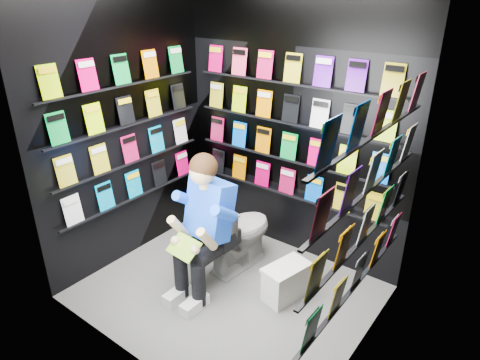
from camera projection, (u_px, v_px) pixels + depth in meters
The scene contains 13 objects.
floor at pixel (227, 292), 3.87m from camera, with size 2.40×2.40×0.00m, color slate.
wall_back at pixel (291, 127), 4.06m from camera, with size 2.40×0.04×2.60m, color black.
wall_front at pixel (123, 206), 2.61m from camera, with size 2.40×0.04×2.60m, color black.
wall_left at pixel (126, 130), 4.00m from camera, with size 0.04×2.00×2.60m, color black.
wall_right at pixel (374, 200), 2.68m from camera, with size 0.04×2.00×2.60m, color black.
comics_back at pixel (290, 128), 4.04m from camera, with size 2.10×0.06×1.37m, color #D60159, non-canonical shape.
comics_left at pixel (128, 130), 3.98m from camera, with size 0.06×1.70×1.37m, color #D60159, non-canonical shape.
comics_right at pixel (370, 198), 2.69m from camera, with size 0.06×1.70×1.37m, color #D60159, non-canonical shape.
toilet at pixel (238, 232), 4.11m from camera, with size 0.42×0.75×0.73m, color white.
longbox at pixel (286, 283), 3.75m from camera, with size 0.22×0.40×0.30m, color white.
longbox_lid at pixel (287, 268), 3.68m from camera, with size 0.24×0.42×0.03m, color white.
reader at pixel (211, 210), 3.66m from camera, with size 0.53×0.77×1.42m, color blue, non-canonical shape.
held_comic at pixel (184, 247), 3.49m from camera, with size 0.28×0.01×0.20m, color green.
Camera 1 is at (1.97, -2.41, 2.52)m, focal length 32.00 mm.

